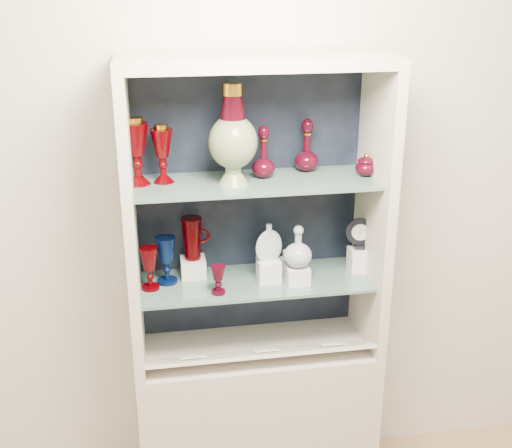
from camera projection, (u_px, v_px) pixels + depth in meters
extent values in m
cube|color=beige|center=(247.00, 183.00, 2.67)|extent=(3.50, 0.02, 2.80)
cube|color=beige|center=(256.00, 420.00, 2.83)|extent=(1.00, 0.40, 0.75)
cube|color=black|center=(248.00, 203.00, 2.67)|extent=(0.98, 0.02, 1.15)
cube|color=beige|center=(131.00, 225.00, 2.42)|extent=(0.04, 0.40, 1.15)
cube|color=beige|center=(374.00, 211.00, 2.57)|extent=(0.04, 0.40, 1.15)
cube|color=beige|center=(256.00, 61.00, 2.28)|extent=(1.00, 0.40, 0.04)
cube|color=slate|center=(255.00, 281.00, 2.61)|extent=(0.92, 0.34, 0.01)
cube|color=slate|center=(255.00, 182.00, 2.46)|extent=(0.92, 0.34, 0.01)
cube|color=beige|center=(261.00, 354.00, 2.58)|extent=(0.92, 0.17, 0.09)
cube|color=white|center=(333.00, 344.00, 2.63)|extent=(0.10, 0.06, 0.03)
cube|color=white|center=(266.00, 350.00, 2.58)|extent=(0.10, 0.06, 0.03)
cube|color=white|center=(193.00, 357.00, 2.53)|extent=(0.10, 0.06, 0.03)
cube|color=silver|center=(193.00, 267.00, 2.63)|extent=(0.10, 0.10, 0.08)
cube|color=silver|center=(269.00, 270.00, 2.59)|extent=(0.09, 0.09, 0.09)
cube|color=silver|center=(297.00, 275.00, 2.57)|extent=(0.09, 0.09, 0.07)
cube|color=silver|center=(358.00, 260.00, 2.67)|extent=(0.08, 0.08, 0.10)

